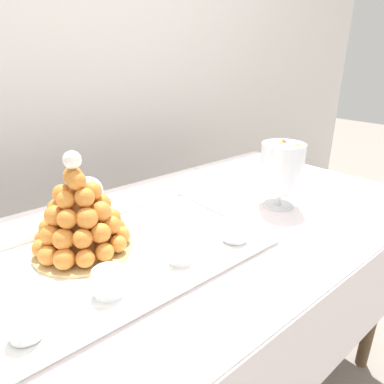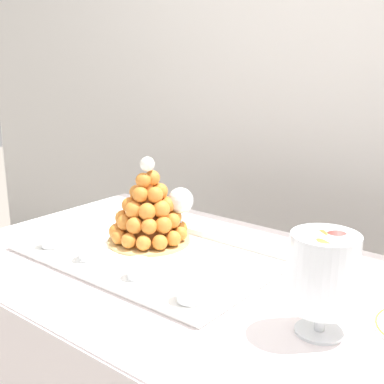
% 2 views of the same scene
% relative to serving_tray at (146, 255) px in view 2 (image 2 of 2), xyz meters
% --- Properties ---
extents(backdrop_wall, '(4.80, 0.10, 2.50)m').
position_rel_serving_tray_xyz_m(backdrop_wall, '(0.23, 0.92, 0.51)').
color(backdrop_wall, silver).
rests_on(backdrop_wall, ground_plane).
extents(buffet_table, '(1.49, 0.80, 0.74)m').
position_rel_serving_tray_xyz_m(buffet_table, '(0.23, 0.01, -0.10)').
color(buffet_table, brown).
rests_on(buffet_table, ground_plane).
extents(serving_tray, '(0.68, 0.41, 0.02)m').
position_rel_serving_tray_xyz_m(serving_tray, '(0.00, 0.00, 0.00)').
color(serving_tray, white).
rests_on(serving_tray, buffet_table).
extents(croquembouche, '(0.23, 0.23, 0.24)m').
position_rel_serving_tray_xyz_m(croquembouche, '(-0.06, 0.07, 0.09)').
color(croquembouche, tan).
rests_on(croquembouche, serving_tray).
extents(dessert_cup_left, '(0.05, 0.05, 0.05)m').
position_rel_serving_tray_xyz_m(dessert_cup_left, '(-0.25, -0.12, 0.02)').
color(dessert_cup_left, silver).
rests_on(dessert_cup_left, serving_tray).
extents(dessert_cup_mid_left, '(0.06, 0.06, 0.05)m').
position_rel_serving_tray_xyz_m(dessert_cup_mid_left, '(-0.09, -0.11, 0.03)').
color(dessert_cup_mid_left, silver).
rests_on(dessert_cup_mid_left, serving_tray).
extents(dessert_cup_centre, '(0.05, 0.05, 0.05)m').
position_rel_serving_tray_xyz_m(dessert_cup_centre, '(0.09, -0.12, 0.02)').
color(dessert_cup_centre, silver).
rests_on(dessert_cup_centre, serving_tray).
extents(dessert_cup_mid_right, '(0.06, 0.06, 0.05)m').
position_rel_serving_tray_xyz_m(dessert_cup_mid_right, '(0.25, -0.13, 0.02)').
color(dessert_cup_mid_right, silver).
rests_on(dessert_cup_mid_right, serving_tray).
extents(macaron_goblet, '(0.13, 0.13, 0.22)m').
position_rel_serving_tray_xyz_m(macaron_goblet, '(0.52, -0.06, 0.12)').
color(macaron_goblet, white).
rests_on(macaron_goblet, buffet_table).
extents(wine_glass, '(0.07, 0.07, 0.16)m').
position_rel_serving_tray_xyz_m(wine_glass, '(-0.00, 0.14, 0.11)').
color(wine_glass, silver).
rests_on(wine_glass, buffet_table).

